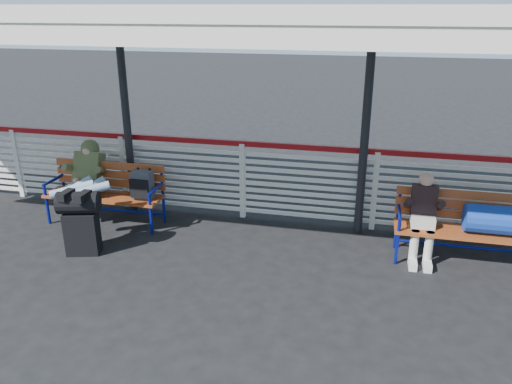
% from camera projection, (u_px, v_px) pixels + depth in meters
% --- Properties ---
extents(ground, '(60.00, 60.00, 0.00)m').
position_uv_depth(ground, '(205.00, 275.00, 6.21)').
color(ground, black).
rests_on(ground, ground).
extents(fence, '(12.08, 0.08, 1.24)m').
position_uv_depth(fence, '(243.00, 177.00, 7.71)').
color(fence, silver).
rests_on(fence, ground).
extents(canopy, '(12.60, 3.60, 3.16)m').
position_uv_depth(canopy, '(219.00, 15.00, 5.93)').
color(canopy, silver).
rests_on(canopy, ground).
extents(luggage_stack, '(0.59, 0.43, 0.88)m').
position_uv_depth(luggage_stack, '(81.00, 220.00, 6.61)').
color(luggage_stack, black).
rests_on(luggage_stack, ground).
extents(bench_left, '(1.80, 0.56, 0.92)m').
position_uv_depth(bench_left, '(115.00, 187.00, 7.53)').
color(bench_left, '#94431C').
rests_on(bench_left, ground).
extents(bench_right, '(1.80, 0.56, 0.92)m').
position_uv_depth(bench_right, '(480.00, 221.00, 6.29)').
color(bench_right, '#94431C').
rests_on(bench_right, ground).
extents(traveler_man, '(0.93, 1.63, 0.77)m').
position_uv_depth(traveler_man, '(83.00, 184.00, 7.22)').
color(traveler_man, '#9AA9CF').
rests_on(traveler_man, ground).
extents(companion_person, '(0.32, 0.66, 1.15)m').
position_uv_depth(companion_person, '(423.00, 216.00, 6.44)').
color(companion_person, beige).
rests_on(companion_person, ground).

